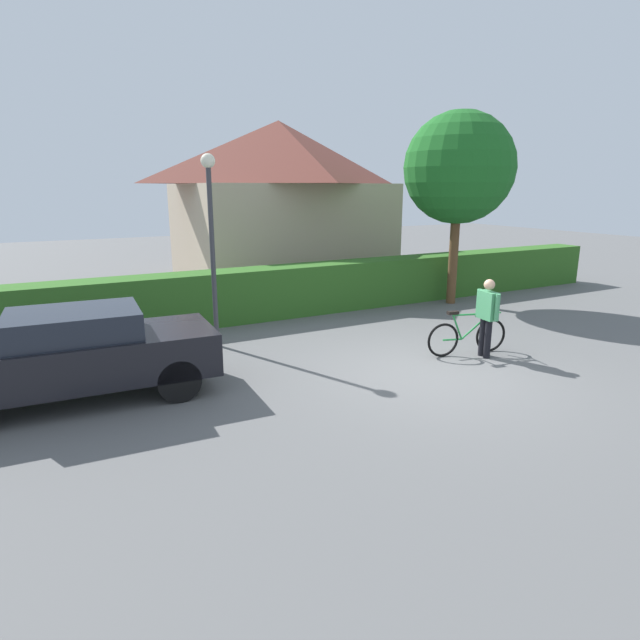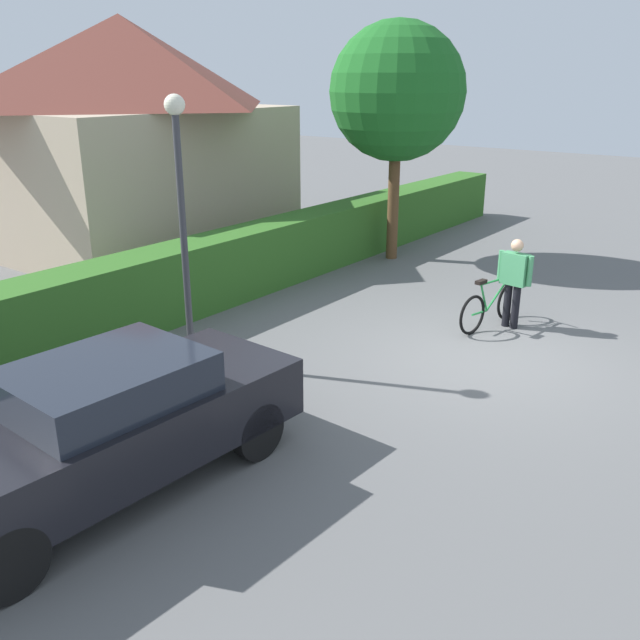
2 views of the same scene
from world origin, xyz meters
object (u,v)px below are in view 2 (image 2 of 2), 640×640
Objects in this scene: parked_car_near at (106,425)px; person_rider at (514,277)px; bicycle at (491,306)px; street_lamp at (181,195)px; tree_kerbside at (397,92)px.

parked_car_near is 2.80× the size of person_rider.
bicycle is (7.00, -1.11, -0.38)m from parked_car_near.
street_lamp is 7.37m from tree_kerbside.
person_rider is 5.68m from street_lamp.
street_lamp is (-4.21, 2.90, 2.15)m from bicycle.
bicycle is 0.61m from person_rider.
tree_kerbside is (2.81, 4.09, 2.84)m from person_rider.
parked_car_near is 7.32m from person_rider.
street_lamp reaches higher than person_rider.
bicycle is 5.55m from street_lamp.
street_lamp reaches higher than parked_car_near.
person_rider is at bearing -124.47° from tree_kerbside.
tree_kerbside is at bearing 7.18° from street_lamp.
bicycle is at bearing -9.00° from parked_car_near.
person_rider is (0.19, -0.28, 0.51)m from bicycle.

